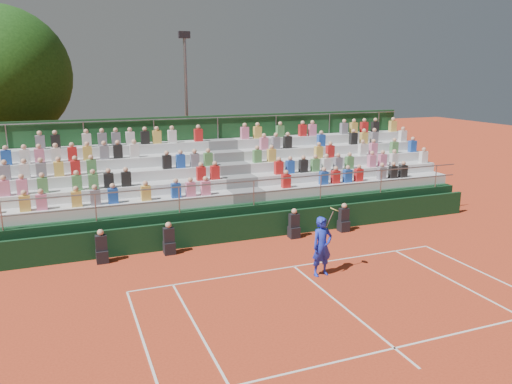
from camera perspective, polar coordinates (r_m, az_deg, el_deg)
name	(u,v)px	position (r m, az deg, el deg)	size (l,w,h in m)	color
ground	(294,267)	(16.99, 4.36, -8.50)	(90.00, 90.00, 0.00)	#C54020
courtside_wall	(259,226)	(19.58, 0.32, -3.89)	(20.00, 0.15, 1.00)	black
line_officials	(234,233)	(18.79, -2.53, -4.73)	(9.92, 0.40, 1.19)	black
grandstand	(232,193)	(22.35, -2.77, -0.14)	(20.00, 5.20, 4.40)	black
tennis_player	(322,246)	(16.08, 7.56, -6.17)	(0.90, 0.52, 2.22)	#1B2FCB
tree_east	(1,75)	(27.65, -27.08, 11.83)	(6.55, 6.55, 9.53)	#322312
floodlight_mast	(186,100)	(27.56, -7.97, 10.36)	(0.60, 0.25, 8.45)	gray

